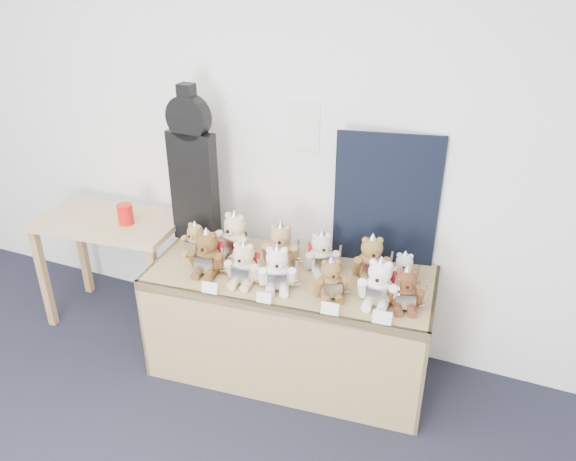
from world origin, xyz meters
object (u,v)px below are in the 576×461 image
at_px(teddy_back_left, 235,236).
at_px(teddy_back_right, 371,259).
at_px(display_table, 287,301).
at_px(teddy_back_centre_right, 322,254).
at_px(teddy_front_far_left, 207,254).
at_px(teddy_front_right, 331,280).
at_px(teddy_front_end, 406,290).
at_px(teddy_front_left, 244,265).
at_px(side_table, 111,236).
at_px(red_cup, 125,214).
at_px(teddy_front_centre, 277,270).
at_px(teddy_back_far_left, 195,240).
at_px(guitar_case, 193,168).
at_px(teddy_front_far_right, 379,284).
at_px(teddy_back_centre_left, 281,247).
at_px(teddy_back_end, 404,270).

height_order(teddy_back_left, teddy_back_right, teddy_back_left).
bearing_deg(display_table, teddy_back_centre_right, 44.38).
bearing_deg(teddy_front_far_left, teddy_back_left, 70.01).
distance_m(teddy_front_right, teddy_front_end, 0.40).
xyz_separation_m(display_table, teddy_back_left, (-0.41, 0.14, 0.28)).
xyz_separation_m(teddy_front_left, teddy_back_centre_right, (0.36, 0.29, -0.00)).
relative_size(side_table, teddy_front_left, 3.47).
relative_size(red_cup, teddy_front_right, 0.52).
xyz_separation_m(teddy_back_centre_right, teddy_back_right, (0.29, 0.04, 0.01)).
height_order(teddy_front_far_left, teddy_front_end, teddy_front_far_left).
relative_size(teddy_front_centre, teddy_back_left, 0.92).
height_order(display_table, teddy_back_far_left, teddy_back_far_left).
distance_m(guitar_case, teddy_front_right, 1.12).
bearing_deg(teddy_front_right, red_cup, 142.57).
bearing_deg(side_table, teddy_back_left, -3.80).
xyz_separation_m(red_cup, teddy_front_far_right, (1.71, -0.12, -0.04)).
bearing_deg(teddy_back_centre_left, side_table, 164.57).
bearing_deg(teddy_back_centre_right, side_table, 152.28).
bearing_deg(teddy_back_far_left, guitar_case, 126.21).
distance_m(side_table, teddy_front_centre, 1.33).
bearing_deg(teddy_back_end, teddy_back_centre_right, 176.35).
xyz_separation_m(red_cup, teddy_back_left, (0.77, 0.05, -0.03)).
bearing_deg(teddy_back_centre_left, teddy_front_end, -28.93).
height_order(teddy_front_centre, teddy_back_far_left, teddy_front_centre).
bearing_deg(teddy_back_left, teddy_front_end, -1.57).
bearing_deg(teddy_front_centre, display_table, 58.24).
height_order(guitar_case, teddy_back_far_left, guitar_case).
bearing_deg(teddy_back_centre_right, teddy_front_left, -171.58).
height_order(guitar_case, teddy_back_right, guitar_case).
height_order(side_table, teddy_back_far_left, teddy_back_far_left).
xyz_separation_m(teddy_front_centre, teddy_back_far_left, (-0.62, 0.16, -0.02)).
bearing_deg(red_cup, teddy_front_centre, -9.53).
height_order(teddy_front_centre, teddy_back_right, teddy_back_right).
height_order(guitar_case, red_cup, guitar_case).
bearing_deg(teddy_back_far_left, side_table, -174.03).
relative_size(teddy_front_far_left, teddy_back_right, 1.03).
height_order(red_cup, teddy_front_far_right, teddy_front_far_right).
height_order(side_table, teddy_back_left, teddy_back_left).
bearing_deg(teddy_back_left, teddy_front_far_right, -3.55).
bearing_deg(teddy_front_end, teddy_front_right, 170.53).
bearing_deg(teddy_front_far_left, teddy_front_end, -3.83).
bearing_deg(teddy_front_centre, guitar_case, 132.63).
xyz_separation_m(teddy_front_far_right, teddy_front_end, (0.14, 0.01, -0.01)).
bearing_deg(display_table, teddy_back_end, 13.34).
distance_m(teddy_front_left, teddy_front_far_right, 0.76).
xyz_separation_m(teddy_back_centre_left, teddy_back_centre_right, (0.25, 0.03, -0.01)).
bearing_deg(teddy_back_centre_right, teddy_back_right, -22.72).
distance_m(side_table, teddy_front_left, 1.15).
bearing_deg(guitar_case, teddy_front_centre, -23.04).
distance_m(teddy_front_right, teddy_front_far_right, 0.26).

